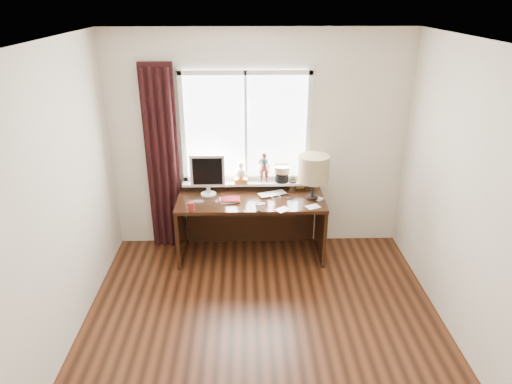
{
  "coord_description": "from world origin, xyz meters",
  "views": [
    {
      "loc": [
        -0.16,
        -3.15,
        2.94
      ],
      "look_at": [
        -0.05,
        1.25,
        1.0
      ],
      "focal_mm": 32.0,
      "sensor_mm": 36.0,
      "label": 1
    }
  ],
  "objects_px": {
    "red_cup": "(191,207)",
    "monitor": "(208,173)",
    "laptop": "(272,194)",
    "mug": "(259,206)",
    "desk": "(251,214)",
    "table_lamp": "(313,169)"
  },
  "relations": [
    {
      "from": "red_cup",
      "to": "mug",
      "type": "bearing_deg",
      "value": 0.0
    },
    {
      "from": "mug",
      "to": "desk",
      "type": "bearing_deg",
      "value": 101.64
    },
    {
      "from": "laptop",
      "to": "desk",
      "type": "distance_m",
      "value": 0.36
    },
    {
      "from": "mug",
      "to": "laptop",
      "type": "bearing_deg",
      "value": 66.41
    },
    {
      "from": "laptop",
      "to": "red_cup",
      "type": "relative_size",
      "value": 3.27
    },
    {
      "from": "mug",
      "to": "table_lamp",
      "type": "bearing_deg",
      "value": 24.75
    },
    {
      "from": "red_cup",
      "to": "table_lamp",
      "type": "distance_m",
      "value": 1.42
    },
    {
      "from": "red_cup",
      "to": "monitor",
      "type": "bearing_deg",
      "value": 69.65
    },
    {
      "from": "red_cup",
      "to": "desk",
      "type": "distance_m",
      "value": 0.82
    },
    {
      "from": "mug",
      "to": "desk",
      "type": "height_order",
      "value": "mug"
    },
    {
      "from": "monitor",
      "to": "table_lamp",
      "type": "distance_m",
      "value": 1.21
    },
    {
      "from": "laptop",
      "to": "monitor",
      "type": "distance_m",
      "value": 0.8
    },
    {
      "from": "laptop",
      "to": "red_cup",
      "type": "height_order",
      "value": "red_cup"
    },
    {
      "from": "red_cup",
      "to": "monitor",
      "type": "relative_size",
      "value": 0.2
    },
    {
      "from": "desk",
      "to": "monitor",
      "type": "xyz_separation_m",
      "value": [
        -0.5,
        0.03,
        0.52
      ]
    },
    {
      "from": "laptop",
      "to": "mug",
      "type": "distance_m",
      "value": 0.43
    },
    {
      "from": "desk",
      "to": "monitor",
      "type": "height_order",
      "value": "monitor"
    },
    {
      "from": "red_cup",
      "to": "table_lamp",
      "type": "relative_size",
      "value": 0.19
    },
    {
      "from": "laptop",
      "to": "red_cup",
      "type": "xyz_separation_m",
      "value": [
        -0.91,
        -0.39,
        0.04
      ]
    },
    {
      "from": "laptop",
      "to": "monitor",
      "type": "bearing_deg",
      "value": 156.64
    },
    {
      "from": "mug",
      "to": "red_cup",
      "type": "xyz_separation_m",
      "value": [
        -0.73,
        0.0,
        0.01
      ]
    },
    {
      "from": "desk",
      "to": "monitor",
      "type": "relative_size",
      "value": 3.47
    }
  ]
}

